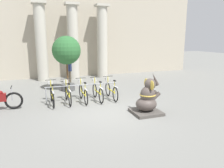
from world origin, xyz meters
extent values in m
plane|color=slate|center=(0.00, 0.00, 0.00)|extent=(60.00, 60.00, 0.00)
cube|color=#B2A893|center=(0.00, 8.60, 3.00)|extent=(20.00, 0.20, 6.00)
cylinder|color=#BCB7A8|center=(-2.11, 7.60, 2.50)|extent=(0.74, 0.74, 5.00)
cube|color=#BCB7A8|center=(-2.11, 7.60, 5.08)|extent=(0.93, 0.93, 0.16)
cylinder|color=#BCB7A8|center=(0.00, 7.60, 2.50)|extent=(0.74, 0.74, 5.00)
cube|color=#BCB7A8|center=(0.00, 7.60, 5.08)|extent=(0.93, 0.93, 0.16)
cylinder|color=#BCB7A8|center=(2.11, 7.60, 2.50)|extent=(0.74, 0.74, 5.00)
cube|color=#BCB7A8|center=(2.11, 7.60, 5.08)|extent=(0.93, 0.93, 0.16)
cylinder|color=gray|center=(-2.23, 1.95, 0.38)|extent=(0.05, 0.05, 0.75)
cylinder|color=gray|center=(1.03, 1.95, 0.38)|extent=(0.05, 0.05, 0.75)
cylinder|color=gray|center=(-0.60, 1.95, 0.75)|extent=(3.36, 0.04, 0.04)
torus|color=black|center=(-1.98, 2.36, 0.35)|extent=(0.05, 0.70, 0.70)
torus|color=black|center=(-1.98, 1.26, 0.35)|extent=(0.05, 0.70, 0.70)
cube|color=yellow|center=(-1.98, 1.81, 0.40)|extent=(0.04, 1.00, 0.04)
cube|color=#BCBCBC|center=(-1.98, 1.26, 0.71)|extent=(0.06, 0.58, 0.03)
cylinder|color=yellow|center=(-1.98, 1.36, 0.65)|extent=(0.03, 0.03, 0.60)
cube|color=black|center=(-1.98, 1.36, 0.97)|extent=(0.08, 0.18, 0.04)
cylinder|color=yellow|center=(-1.98, 2.32, 0.68)|extent=(0.03, 0.03, 0.66)
cylinder|color=black|center=(-1.98, 2.32, 1.01)|extent=(0.48, 0.03, 0.03)
cube|color=#BCBCBC|center=(-1.98, 2.42, 0.87)|extent=(0.20, 0.16, 0.14)
torus|color=black|center=(-1.29, 2.37, 0.35)|extent=(0.05, 0.70, 0.70)
torus|color=black|center=(-1.29, 1.28, 0.35)|extent=(0.05, 0.70, 0.70)
cube|color=yellow|center=(-1.29, 1.83, 0.40)|extent=(0.04, 1.00, 0.04)
cube|color=#BCBCBC|center=(-1.29, 1.28, 0.71)|extent=(0.06, 0.58, 0.03)
cylinder|color=yellow|center=(-1.29, 1.38, 0.65)|extent=(0.03, 0.03, 0.60)
cube|color=black|center=(-1.29, 1.38, 0.97)|extent=(0.08, 0.18, 0.04)
cylinder|color=yellow|center=(-1.29, 2.33, 0.68)|extent=(0.03, 0.03, 0.66)
cylinder|color=black|center=(-1.29, 2.33, 1.01)|extent=(0.48, 0.03, 0.03)
cube|color=#BCBCBC|center=(-1.29, 2.43, 0.87)|extent=(0.20, 0.16, 0.14)
torus|color=black|center=(-0.60, 2.34, 0.35)|extent=(0.05, 0.70, 0.70)
torus|color=black|center=(-0.60, 1.24, 0.35)|extent=(0.05, 0.70, 0.70)
cube|color=yellow|center=(-0.60, 1.79, 0.40)|extent=(0.04, 1.00, 0.04)
cube|color=#BCBCBC|center=(-0.60, 1.24, 0.71)|extent=(0.06, 0.58, 0.03)
cylinder|color=yellow|center=(-0.60, 1.34, 0.65)|extent=(0.03, 0.03, 0.60)
cube|color=black|center=(-0.60, 1.34, 0.97)|extent=(0.08, 0.18, 0.04)
cylinder|color=yellow|center=(-0.60, 2.30, 0.68)|extent=(0.03, 0.03, 0.66)
cylinder|color=black|center=(-0.60, 2.30, 1.01)|extent=(0.48, 0.03, 0.03)
cube|color=#BCBCBC|center=(-0.60, 2.40, 0.87)|extent=(0.20, 0.16, 0.14)
torus|color=black|center=(0.09, 2.33, 0.35)|extent=(0.05, 0.70, 0.70)
torus|color=black|center=(0.09, 1.24, 0.35)|extent=(0.05, 0.70, 0.70)
cube|color=yellow|center=(0.09, 1.79, 0.40)|extent=(0.04, 1.00, 0.04)
cube|color=#BCBCBC|center=(0.09, 1.24, 0.71)|extent=(0.06, 0.58, 0.03)
cylinder|color=yellow|center=(0.09, 1.34, 0.65)|extent=(0.03, 0.03, 0.60)
cube|color=black|center=(0.09, 1.34, 0.97)|extent=(0.08, 0.18, 0.04)
cylinder|color=yellow|center=(0.09, 2.29, 0.68)|extent=(0.03, 0.03, 0.66)
cylinder|color=black|center=(0.09, 2.29, 1.01)|extent=(0.48, 0.03, 0.03)
cube|color=#BCBCBC|center=(0.09, 2.39, 0.87)|extent=(0.20, 0.16, 0.14)
torus|color=black|center=(0.78, 2.37, 0.35)|extent=(0.05, 0.70, 0.70)
torus|color=black|center=(0.78, 1.27, 0.35)|extent=(0.05, 0.70, 0.70)
cube|color=yellow|center=(0.78, 1.82, 0.40)|extent=(0.04, 1.00, 0.04)
cube|color=#BCBCBC|center=(0.78, 1.27, 0.71)|extent=(0.06, 0.58, 0.03)
cylinder|color=yellow|center=(0.78, 1.37, 0.65)|extent=(0.03, 0.03, 0.60)
cube|color=black|center=(0.78, 1.37, 0.97)|extent=(0.08, 0.18, 0.04)
cylinder|color=yellow|center=(0.78, 2.33, 0.68)|extent=(0.03, 0.03, 0.66)
cylinder|color=black|center=(0.78, 2.33, 1.01)|extent=(0.48, 0.03, 0.03)
cube|color=#BCBCBC|center=(0.78, 2.43, 0.87)|extent=(0.20, 0.16, 0.14)
cube|color=#4C4742|center=(1.36, -0.61, 0.06)|extent=(1.07, 1.07, 0.11)
ellipsoid|color=#4C423D|center=(1.36, -0.61, 0.38)|extent=(0.83, 0.73, 0.54)
ellipsoid|color=#4C423D|center=(1.41, -0.61, 0.75)|extent=(0.59, 0.54, 0.68)
sphere|color=#4C423D|center=(1.51, -0.61, 1.16)|extent=(0.44, 0.44, 0.44)
ellipsoid|color=gold|center=(1.45, -0.39, 1.16)|extent=(0.08, 0.31, 0.37)
ellipsoid|color=gold|center=(1.45, -0.83, 1.16)|extent=(0.08, 0.31, 0.37)
cone|color=#4C423D|center=(1.70, -0.61, 1.35)|extent=(0.37, 0.16, 0.55)
cylinder|color=#4C423D|center=(1.68, -0.48, 0.67)|extent=(0.43, 0.15, 0.39)
cylinder|color=#4C423D|center=(1.68, -0.73, 0.67)|extent=(0.43, 0.15, 0.39)
torus|color=gold|center=(1.41, -0.61, 0.75)|extent=(0.62, 0.62, 0.05)
torus|color=black|center=(-3.52, 1.68, 0.36)|extent=(0.72, 0.09, 0.72)
cylinder|color=#99999E|center=(-3.57, 1.68, 0.64)|extent=(0.04, 0.04, 0.56)
cylinder|color=black|center=(-3.57, 1.68, 0.94)|extent=(0.03, 0.55, 0.03)
cylinder|color=brown|center=(-0.53, 6.13, 0.40)|extent=(0.11, 0.11, 0.80)
cylinder|color=brown|center=(-0.53, 5.96, 0.40)|extent=(0.11, 0.11, 0.80)
cube|color=#1E284C|center=(-0.53, 6.04, 1.11)|extent=(0.20, 0.32, 0.60)
sphere|color=tan|center=(-0.53, 6.04, 1.54)|extent=(0.22, 0.22, 0.22)
cylinder|color=#1E284C|center=(-0.53, 6.24, 1.14)|extent=(0.07, 0.07, 0.54)
cylinder|color=#1E284C|center=(-0.53, 5.84, 1.14)|extent=(0.07, 0.07, 0.54)
cylinder|color=#4C4C4C|center=(-0.95, 4.18, 0.19)|extent=(0.75, 0.75, 0.37)
cylinder|color=brown|center=(-0.95, 4.18, 0.99)|extent=(0.10, 0.10, 1.23)
sphere|color=#2D6633|center=(-0.95, 4.18, 2.22)|extent=(1.54, 1.54, 1.54)
camera|label=1|loc=(-2.60, -7.79, 2.93)|focal=35.00mm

